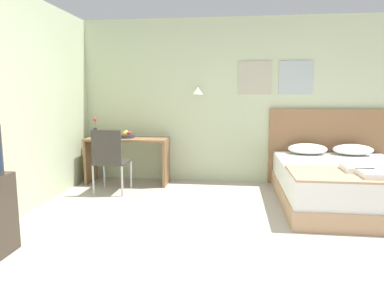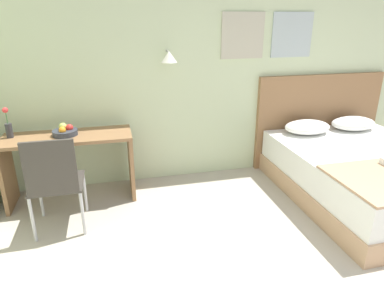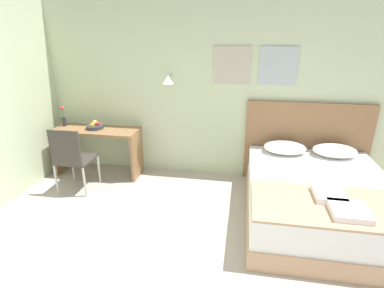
% 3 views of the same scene
% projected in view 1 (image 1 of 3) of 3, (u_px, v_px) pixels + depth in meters
% --- Properties ---
extents(ground_plane, '(24.00, 24.00, 0.00)m').
position_uv_depth(ground_plane, '(229.00, 265.00, 2.92)').
color(ground_plane, '#B2A899').
extents(wall_back, '(5.72, 0.31, 2.65)m').
position_uv_depth(wall_back, '(233.00, 101.00, 5.56)').
color(wall_back, beige).
rests_on(wall_back, ground_plane).
extents(bed, '(1.65, 2.02, 0.54)m').
position_uv_depth(bed, '(345.00, 185.00, 4.46)').
color(bed, tan).
rests_on(bed, ground_plane).
extents(headboard, '(1.77, 0.06, 1.21)m').
position_uv_depth(headboard, '(325.00, 147.00, 5.43)').
color(headboard, '#8E6642').
rests_on(headboard, ground_plane).
extents(pillow_left, '(0.58, 0.39, 0.16)m').
position_uv_depth(pillow_left, '(308.00, 149.00, 5.20)').
color(pillow_left, white).
rests_on(pillow_left, bed).
extents(pillow_right, '(0.58, 0.39, 0.16)m').
position_uv_depth(pillow_right, '(353.00, 150.00, 5.12)').
color(pillow_right, white).
rests_on(pillow_right, bed).
extents(throw_blanket, '(1.60, 0.81, 0.02)m').
position_uv_depth(throw_blanket, '(363.00, 175.00, 3.85)').
color(throw_blanket, tan).
rests_on(throw_blanket, bed).
extents(folded_towel_near_foot, '(0.30, 0.33, 0.06)m').
position_uv_depth(folded_towel_near_foot, '(356.00, 168.00, 3.98)').
color(folded_towel_near_foot, white).
rests_on(folded_towel_near_foot, throw_blanket).
extents(folded_towel_mid_bed, '(0.34, 0.34, 0.06)m').
position_uv_depth(folded_towel_mid_bed, '(376.00, 174.00, 3.69)').
color(folded_towel_mid_bed, white).
rests_on(folded_towel_mid_bed, throw_blanket).
extents(desk, '(1.31, 0.49, 0.74)m').
position_uv_depth(desk, '(128.00, 151.00, 5.53)').
color(desk, '#8E6642').
rests_on(desk, ground_plane).
extents(desk_chair, '(0.47, 0.47, 0.95)m').
position_uv_depth(desk_chair, '(109.00, 157.00, 4.93)').
color(desk_chair, '#3D3833').
rests_on(desk_chair, ground_plane).
extents(fruit_bowl, '(0.25, 0.25, 0.12)m').
position_uv_depth(fruit_bowl, '(127.00, 135.00, 5.52)').
color(fruit_bowl, '#333842').
rests_on(fruit_bowl, desk).
extents(flower_vase, '(0.07, 0.07, 0.32)m').
position_uv_depth(flower_vase, '(95.00, 130.00, 5.62)').
color(flower_vase, '#333338').
rests_on(flower_vase, desk).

